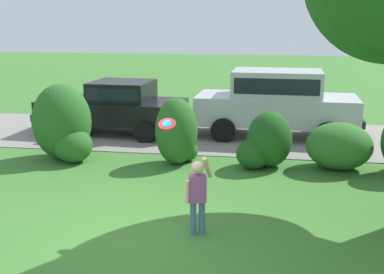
{
  "coord_description": "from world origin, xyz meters",
  "views": [
    {
      "loc": [
        1.86,
        -6.73,
        3.36
      ],
      "look_at": [
        0.4,
        2.48,
        1.1
      ],
      "focal_mm": 46.21,
      "sensor_mm": 36.0,
      "label": 1
    }
  ],
  "objects_px": {
    "parked_suv": "(276,100)",
    "frisbee": "(167,124)",
    "parked_sedan": "(116,105)",
    "child_thrower": "(198,192)"
  },
  "relations": [
    {
      "from": "parked_sedan",
      "to": "parked_suv",
      "type": "xyz_separation_m",
      "value": [
        4.68,
        0.28,
        0.23
      ]
    },
    {
      "from": "parked_sedan",
      "to": "child_thrower",
      "type": "xyz_separation_m",
      "value": [
        3.42,
        -6.63,
        -0.13
      ]
    },
    {
      "from": "frisbee",
      "to": "parked_suv",
      "type": "bearing_deg",
      "value": 75.2
    },
    {
      "from": "child_thrower",
      "to": "frisbee",
      "type": "bearing_deg",
      "value": 158.12
    },
    {
      "from": "child_thrower",
      "to": "frisbee",
      "type": "relative_size",
      "value": 4.59
    },
    {
      "from": "frisbee",
      "to": "child_thrower",
      "type": "bearing_deg",
      "value": -21.88
    },
    {
      "from": "parked_suv",
      "to": "frisbee",
      "type": "xyz_separation_m",
      "value": [
        -1.77,
        -6.7,
        0.65
      ]
    },
    {
      "from": "parked_suv",
      "to": "parked_sedan",
      "type": "bearing_deg",
      "value": -176.61
    },
    {
      "from": "frisbee",
      "to": "parked_sedan",
      "type": "bearing_deg",
      "value": 114.34
    },
    {
      "from": "child_thrower",
      "to": "parked_sedan",
      "type": "bearing_deg",
      "value": 117.29
    }
  ]
}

